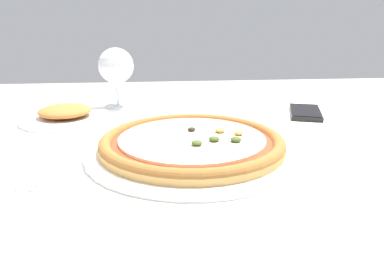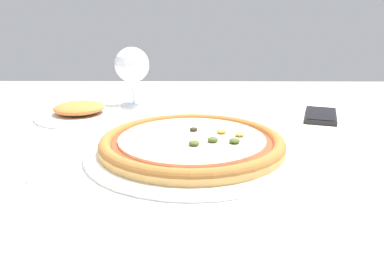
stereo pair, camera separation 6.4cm
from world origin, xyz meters
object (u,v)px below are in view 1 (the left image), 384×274
(wine_glass_far_left, at_px, (116,67))
(pizza_plate, at_px, (192,144))
(cell_phone, at_px, (305,112))
(dining_table, at_px, (280,172))
(fork, at_px, (18,197))
(side_plate, at_px, (65,115))

(wine_glass_far_left, bearing_deg, pizza_plate, -66.69)
(wine_glass_far_left, distance_m, cell_phone, 0.48)
(dining_table, xyz_separation_m, cell_phone, (0.10, 0.13, 0.09))
(fork, bearing_deg, dining_table, 30.27)
(wine_glass_far_left, xyz_separation_m, cell_phone, (0.46, -0.12, -0.10))
(cell_phone, bearing_deg, wine_glass_far_left, 164.91)
(pizza_plate, xyz_separation_m, side_plate, (-0.27, 0.24, -0.00))
(dining_table, bearing_deg, cell_phone, 53.16)
(side_plate, bearing_deg, fork, -86.45)
(side_plate, bearing_deg, dining_table, -15.70)
(pizza_plate, height_order, wine_glass_far_left, wine_glass_far_left)
(cell_phone, height_order, side_plate, side_plate)
(fork, height_order, wine_glass_far_left, wine_glass_far_left)
(cell_phone, bearing_deg, fork, -144.09)
(fork, distance_m, cell_phone, 0.67)
(cell_phone, distance_m, side_plate, 0.56)
(dining_table, bearing_deg, wine_glass_far_left, 144.07)
(dining_table, relative_size, fork, 7.75)
(dining_table, bearing_deg, side_plate, 164.30)
(pizza_plate, bearing_deg, cell_phone, 39.29)
(fork, relative_size, cell_phone, 1.07)
(side_plate, bearing_deg, wine_glass_far_left, 50.15)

